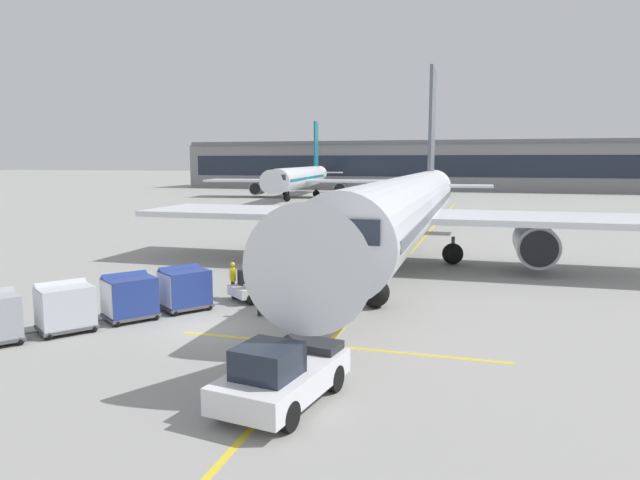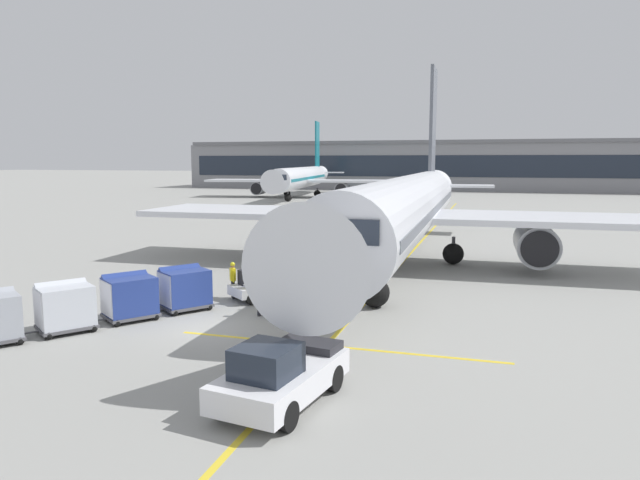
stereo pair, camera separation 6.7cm
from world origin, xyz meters
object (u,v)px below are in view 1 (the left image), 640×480
Objects in this scene: belt_loader at (271,279)px; safety_cone_engine_keepout at (313,259)px; parked_airplane at (407,208)px; baggage_cart_second at (129,296)px; ground_crew_by_carts at (250,282)px; ground_crew_wingwalker at (274,287)px; pushback_tug at (281,375)px; baggage_cart_third at (65,306)px; safety_cone_wingtip at (275,265)px; ground_crew_marshaller at (233,278)px; distant_airplane at (300,178)px; baggage_cart_lead at (184,288)px; ground_crew_by_loader at (261,293)px; safety_cone_nose_mark at (318,255)px.

belt_loader is 7.61× the size of safety_cone_engine_keepout.
parked_airplane is 16.49× the size of baggage_cart_second.
ground_crew_wingwalker is (1.45, -0.65, 0.00)m from ground_crew_by_carts.
belt_loader is 1.03× the size of pushback_tug.
parked_airplane is at bearing 89.65° from pushback_tug.
baggage_cart_third is at bearing -105.74° from safety_cone_engine_keepout.
safety_cone_wingtip is at bearing 111.60° from pushback_tug.
pushback_tug reaches higher than ground_crew_by_carts.
ground_crew_wingwalker is at bearing 112.16° from pushback_tug.
parked_airplane reaches higher than ground_crew_marshaller.
baggage_cart_second and baggage_cart_third have the same top height.
ground_crew_wingwalker is 11.50m from safety_cone_engine_keepout.
pushback_tug is 87.74m from distant_airplane.
ground_crew_by_carts is at bearing -113.91° from parked_airplane.
parked_airplane is 70.26× the size of safety_cone_wingtip.
ground_crew_by_carts is (-0.52, -1.39, 0.11)m from belt_loader.
ground_crew_wingwalker is at bearing -24.29° from ground_crew_by_carts.
ground_crew_by_carts is at bearing 117.76° from pushback_tug.
ground_crew_by_carts is (2.30, 1.83, -0.00)m from baggage_cart_lead.
baggage_cart_lead is 1.54× the size of ground_crew_marshaller.
baggage_cart_lead is 4.24× the size of safety_cone_engine_keepout.
ground_crew_by_loader is (-4.07, -13.91, -2.57)m from parked_airplane.
parked_airplane reaches higher than ground_crew_by_loader.
ground_crew_marshaller is (2.46, 4.66, -0.00)m from baggage_cart_second.
belt_loader is 0.11× the size of distant_airplane.
baggage_cart_lead is 12.70m from safety_cone_engine_keepout.
parked_airplane is 16.49× the size of baggage_cart_third.
ground_crew_by_loader is 0.04× the size of distant_airplane.
pushback_tug is 19.43m from safety_cone_wingtip.
distant_airplane reaches higher than pushback_tug.
ground_crew_marshaller is (3.81, 6.81, -0.00)m from baggage_cart_third.
pushback_tug is 10.03m from ground_crew_wingwalker.
ground_crew_by_carts is (-5.37, -12.10, -2.57)m from parked_airplane.
baggage_cart_third is 1.54× the size of ground_crew_by_loader.
baggage_cart_second is 14.99m from safety_cone_engine_keepout.
belt_loader reaches higher than baggage_cart_second.
parked_airplane is 25.34× the size of ground_crew_wingwalker.
distant_airplane is at bearing 103.50° from baggage_cart_second.
ground_crew_marshaller is at bearing 151.90° from ground_crew_wingwalker.
belt_loader is 1.80× the size of baggage_cart_lead.
pushback_tug is 2.68× the size of ground_crew_by_loader.
baggage_cart_lead is 0.06× the size of distant_airplane.
safety_cone_wingtip is at bearing 77.68° from baggage_cart_third.
distant_airplane reaches higher than baggage_cart_lead.
ground_crew_by_carts is at bearing -88.34° from safety_cone_nose_mark.
ground_crew_by_carts is at bearing -110.55° from belt_loader.
parked_airplane is 21.07m from baggage_cart_third.
belt_loader is at bearing -85.01° from safety_cone_engine_keepout.
safety_cone_wingtip is (0.38, 9.94, -0.70)m from baggage_cart_lead.
safety_cone_wingtip is at bearing 109.91° from belt_loader.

